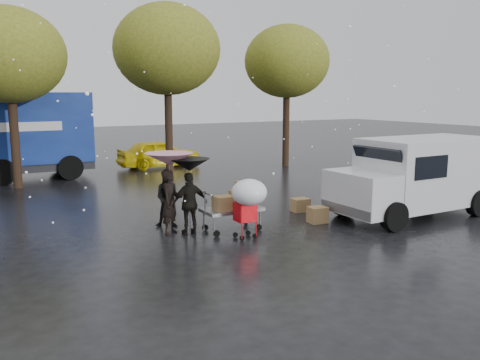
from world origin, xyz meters
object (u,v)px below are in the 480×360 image
person_pink (170,202)px  vendor_cart (235,202)px  person_black (190,204)px  shopping_cart (249,196)px  yellow_taxi (159,154)px  white_van (416,175)px

person_pink → vendor_cart: person_pink is taller
person_black → shopping_cart: size_ratio=1.06×
person_pink → yellow_taxi: size_ratio=0.41×
yellow_taxi → white_van: bearing=-167.6°
person_black → yellow_taxi: person_black is taller
vendor_cart → white_van: bearing=-12.0°
person_pink → shopping_cart: bearing=-89.8°
person_black → vendor_cart: size_ratio=1.02×
person_pink → vendor_cart: (1.54, -0.51, -0.07)m
white_van → yellow_taxi: 13.05m
person_black → vendor_cart: bearing=170.7°
person_black → vendor_cart: 1.16m
person_black → yellow_taxi: size_ratio=0.40×
shopping_cart → yellow_taxi: (2.50, 12.50, -0.40)m
person_black → white_van: size_ratio=0.31×
vendor_cart → white_van: white_van is taller
person_pink → person_black: 0.49m
person_pink → person_black: size_ratio=1.03×
person_black → shopping_cart: (1.01, -1.12, 0.29)m
person_pink → white_van: size_ratio=0.32×
person_pink → person_black: (0.41, -0.28, -0.02)m
shopping_cart → white_van: white_van is taller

